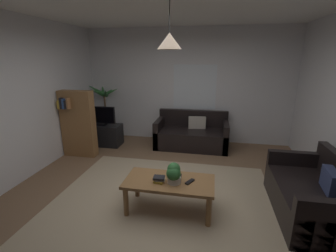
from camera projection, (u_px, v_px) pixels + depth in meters
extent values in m
cube|color=brown|center=(164.00, 198.00, 3.56)|extent=(4.96, 5.40, 0.02)
cube|color=tan|center=(161.00, 206.00, 3.37)|extent=(3.23, 2.97, 0.01)
cube|color=silver|center=(187.00, 86.00, 5.75)|extent=(5.08, 0.06, 2.73)
cube|color=silver|center=(5.00, 103.00, 3.64)|extent=(0.06, 5.40, 2.73)
cube|color=white|center=(195.00, 87.00, 5.69)|extent=(1.03, 0.01, 1.06)
cube|color=black|center=(191.00, 139.00, 5.53)|extent=(1.66, 0.83, 0.42)
cube|color=black|center=(193.00, 118.00, 5.75)|extent=(1.66, 0.12, 0.40)
cube|color=black|center=(159.00, 132.00, 5.64)|extent=(0.12, 0.83, 0.64)
cube|color=black|center=(225.00, 136.00, 5.36)|extent=(0.12, 0.83, 0.64)
cube|color=#B7AD9E|center=(197.00, 123.00, 5.57)|extent=(0.41, 0.17, 0.28)
cube|color=black|center=(308.00, 201.00, 3.13)|extent=(0.83, 1.45, 0.42)
cube|color=black|center=(294.00, 171.00, 3.73)|extent=(0.83, 0.12, 0.64)
cube|color=black|center=(334.00, 228.00, 2.47)|extent=(0.83, 0.12, 0.64)
cube|color=navy|center=(330.00, 181.00, 2.94)|extent=(0.17, 0.41, 0.28)
cube|color=olive|center=(169.00, 182.00, 3.18)|extent=(1.20, 0.59, 0.04)
cylinder|color=olive|center=(126.00, 202.00, 3.12)|extent=(0.07, 0.07, 0.41)
cylinder|color=olive|center=(209.00, 211.00, 2.92)|extent=(0.07, 0.07, 0.41)
cylinder|color=olive|center=(137.00, 184.00, 3.56)|extent=(0.07, 0.07, 0.41)
cylinder|color=olive|center=(209.00, 191.00, 3.36)|extent=(0.07, 0.07, 0.41)
cube|color=gold|center=(159.00, 181.00, 3.12)|extent=(0.14, 0.14, 0.02)
cube|color=beige|center=(160.00, 179.00, 3.13)|extent=(0.14, 0.12, 0.03)
cube|color=black|center=(159.00, 178.00, 3.11)|extent=(0.15, 0.12, 0.03)
cube|color=black|center=(190.00, 182.00, 3.11)|extent=(0.12, 0.16, 0.02)
cube|color=black|center=(179.00, 177.00, 3.23)|extent=(0.05, 0.16, 0.02)
cylinder|color=beige|center=(174.00, 180.00, 3.10)|extent=(0.18, 0.18, 0.08)
sphere|color=#2D6B33|center=(174.00, 173.00, 3.05)|extent=(0.19, 0.19, 0.19)
sphere|color=#2D6B33|center=(174.00, 169.00, 3.07)|extent=(0.17, 0.17, 0.17)
cube|color=black|center=(103.00, 135.00, 5.68)|extent=(0.90, 0.44, 0.50)
cube|color=black|center=(101.00, 115.00, 5.53)|extent=(0.70, 0.05, 0.40)
cube|color=black|center=(100.00, 115.00, 5.50)|extent=(0.66, 0.00, 0.36)
cube|color=black|center=(101.00, 124.00, 5.59)|extent=(0.24, 0.16, 0.04)
cylinder|color=#4C4C51|center=(107.00, 131.00, 6.25)|extent=(0.32, 0.32, 0.30)
cylinder|color=brown|center=(105.00, 111.00, 6.09)|extent=(0.05, 0.05, 0.84)
cone|color=#2D6B33|center=(111.00, 92.00, 5.95)|extent=(0.42, 0.16, 0.25)
cone|color=#2D6B33|center=(110.00, 91.00, 6.08)|extent=(0.24, 0.36, 0.27)
cone|color=#2D6B33|center=(103.00, 90.00, 6.09)|extent=(0.27, 0.35, 0.34)
cone|color=#2D6B33|center=(95.00, 89.00, 5.99)|extent=(0.53, 0.11, 0.33)
cone|color=#2D6B33|center=(96.00, 92.00, 5.74)|extent=(0.21, 0.53, 0.33)
cone|color=#2D6B33|center=(106.00, 93.00, 5.78)|extent=(0.30, 0.43, 0.30)
cube|color=olive|center=(78.00, 124.00, 4.95)|extent=(0.70, 0.22, 1.40)
cube|color=gold|center=(60.00, 104.00, 4.76)|extent=(0.05, 0.16, 0.17)
cube|color=black|center=(63.00, 103.00, 4.74)|extent=(0.05, 0.16, 0.22)
cube|color=#2D4C8C|center=(65.00, 104.00, 4.74)|extent=(0.04, 0.16, 0.20)
cube|color=black|center=(67.00, 104.00, 4.73)|extent=(0.05, 0.16, 0.17)
cube|color=#99663F|center=(69.00, 103.00, 4.72)|extent=(0.04, 0.16, 0.22)
cylinder|color=black|center=(170.00, 12.00, 2.59)|extent=(0.01, 0.01, 0.42)
cone|color=tan|center=(170.00, 41.00, 2.67)|extent=(0.29, 0.29, 0.18)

